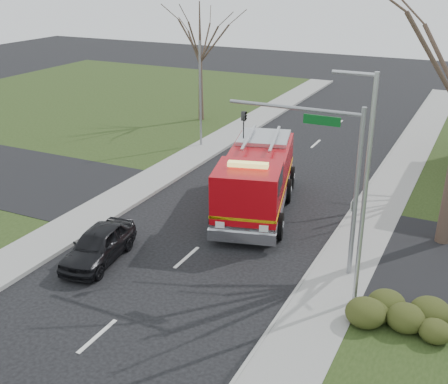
% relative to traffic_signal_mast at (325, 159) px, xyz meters
% --- Properties ---
extents(ground, '(120.00, 120.00, 0.00)m').
position_rel_traffic_signal_mast_xyz_m(ground, '(-5.21, -1.50, -4.71)').
color(ground, black).
rests_on(ground, ground).
extents(sidewalk_right, '(2.40, 80.00, 0.15)m').
position_rel_traffic_signal_mast_xyz_m(sidewalk_right, '(0.99, -1.50, -4.63)').
color(sidewalk_right, gray).
rests_on(sidewalk_right, ground).
extents(sidewalk_left, '(2.40, 80.00, 0.15)m').
position_rel_traffic_signal_mast_xyz_m(sidewalk_left, '(-11.41, -1.50, -4.63)').
color(sidewalk_left, gray).
rests_on(sidewalk_left, ground).
extents(hedge_corner, '(2.80, 2.00, 0.90)m').
position_rel_traffic_signal_mast_xyz_m(hedge_corner, '(3.79, -2.50, -4.13)').
color(hedge_corner, '#2E3814').
rests_on(hedge_corner, lawn_right).
extents(bare_tree_left, '(4.50, 4.50, 9.00)m').
position_rel_traffic_signal_mast_xyz_m(bare_tree_left, '(-15.21, 18.50, 0.86)').
color(bare_tree_left, '#3D2F24').
rests_on(bare_tree_left, ground).
extents(traffic_signal_mast, '(5.29, 0.18, 6.80)m').
position_rel_traffic_signal_mast_xyz_m(traffic_signal_mast, '(0.00, 0.00, 0.00)').
color(traffic_signal_mast, gray).
rests_on(traffic_signal_mast, ground).
extents(streetlight_pole, '(1.48, 0.16, 8.40)m').
position_rel_traffic_signal_mast_xyz_m(streetlight_pole, '(1.93, -2.00, -0.16)').
color(streetlight_pole, '#B7BABF').
rests_on(streetlight_pole, ground).
extents(utility_pole_far, '(0.14, 0.14, 7.00)m').
position_rel_traffic_signal_mast_xyz_m(utility_pole_far, '(-12.01, 12.50, -1.21)').
color(utility_pole_far, gray).
rests_on(utility_pole_far, ground).
extents(fire_engine, '(5.11, 9.11, 3.48)m').
position_rel_traffic_signal_mast_xyz_m(fire_engine, '(-4.51, 4.23, -3.13)').
color(fire_engine, '#AC070F').
rests_on(fire_engine, ground).
extents(parked_car_maroon, '(2.30, 4.46, 1.45)m').
position_rel_traffic_signal_mast_xyz_m(parked_car_maroon, '(-8.35, -3.28, -3.98)').
color(parked_car_maroon, black).
rests_on(parked_car_maroon, ground).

